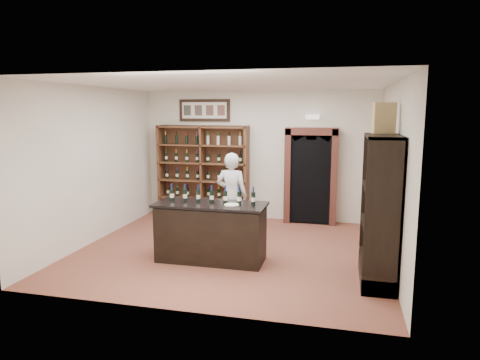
# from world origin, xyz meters

# --- Properties ---
(floor) EXTENTS (5.50, 5.50, 0.00)m
(floor) POSITION_xyz_m (0.00, 0.00, 0.00)
(floor) COLOR brown
(floor) RESTS_ON ground
(ceiling) EXTENTS (5.50, 5.50, 0.00)m
(ceiling) POSITION_xyz_m (0.00, 0.00, 3.00)
(ceiling) COLOR white
(ceiling) RESTS_ON wall_back
(wall_back) EXTENTS (5.50, 0.04, 3.00)m
(wall_back) POSITION_xyz_m (0.00, 2.50, 1.50)
(wall_back) COLOR silver
(wall_back) RESTS_ON ground
(wall_left) EXTENTS (0.04, 5.00, 3.00)m
(wall_left) POSITION_xyz_m (-2.75, 0.00, 1.50)
(wall_left) COLOR silver
(wall_left) RESTS_ON ground
(wall_right) EXTENTS (0.04, 5.00, 3.00)m
(wall_right) POSITION_xyz_m (2.75, 0.00, 1.50)
(wall_right) COLOR silver
(wall_right) RESTS_ON ground
(wine_shelf) EXTENTS (2.20, 0.38, 2.20)m
(wine_shelf) POSITION_xyz_m (-1.30, 2.33, 1.10)
(wine_shelf) COLOR brown
(wine_shelf) RESTS_ON ground
(framed_picture) EXTENTS (1.25, 0.04, 0.52)m
(framed_picture) POSITION_xyz_m (-1.30, 2.47, 2.55)
(framed_picture) COLOR black
(framed_picture) RESTS_ON wall_back
(arched_doorway) EXTENTS (1.17, 0.35, 2.17)m
(arched_doorway) POSITION_xyz_m (1.25, 2.33, 1.14)
(arched_doorway) COLOR black
(arched_doorway) RESTS_ON ground
(emergency_light) EXTENTS (0.30, 0.10, 0.10)m
(emergency_light) POSITION_xyz_m (1.25, 2.42, 2.40)
(emergency_light) COLOR white
(emergency_light) RESTS_ON wall_back
(tasting_counter) EXTENTS (1.88, 0.78, 1.00)m
(tasting_counter) POSITION_xyz_m (-0.20, -0.60, 0.49)
(tasting_counter) COLOR black
(tasting_counter) RESTS_ON ground
(counter_bottle_0) EXTENTS (0.07, 0.07, 0.30)m
(counter_bottle_0) POSITION_xyz_m (-0.92, -0.54, 1.11)
(counter_bottle_0) COLOR black
(counter_bottle_0) RESTS_ON tasting_counter
(counter_bottle_1) EXTENTS (0.07, 0.07, 0.30)m
(counter_bottle_1) POSITION_xyz_m (-0.68, -0.54, 1.11)
(counter_bottle_1) COLOR black
(counter_bottle_1) RESTS_ON tasting_counter
(counter_bottle_2) EXTENTS (0.07, 0.07, 0.30)m
(counter_bottle_2) POSITION_xyz_m (-0.44, -0.54, 1.11)
(counter_bottle_2) COLOR black
(counter_bottle_2) RESTS_ON tasting_counter
(counter_bottle_3) EXTENTS (0.07, 0.07, 0.30)m
(counter_bottle_3) POSITION_xyz_m (-0.20, -0.54, 1.11)
(counter_bottle_3) COLOR black
(counter_bottle_3) RESTS_ON tasting_counter
(counter_bottle_4) EXTENTS (0.07, 0.07, 0.30)m
(counter_bottle_4) POSITION_xyz_m (0.04, -0.54, 1.11)
(counter_bottle_4) COLOR black
(counter_bottle_4) RESTS_ON tasting_counter
(counter_bottle_5) EXTENTS (0.07, 0.07, 0.30)m
(counter_bottle_5) POSITION_xyz_m (0.28, -0.54, 1.11)
(counter_bottle_5) COLOR black
(counter_bottle_5) RESTS_ON tasting_counter
(counter_bottle_6) EXTENTS (0.07, 0.07, 0.30)m
(counter_bottle_6) POSITION_xyz_m (0.52, -0.54, 1.11)
(counter_bottle_6) COLOR black
(counter_bottle_6) RESTS_ON tasting_counter
(side_cabinet) EXTENTS (0.48, 1.20, 2.20)m
(side_cabinet) POSITION_xyz_m (2.52, -0.90, 0.75)
(side_cabinet) COLOR black
(side_cabinet) RESTS_ON ground
(shopkeeper) EXTENTS (0.66, 0.46, 1.73)m
(shopkeeper) POSITION_xyz_m (-0.19, 0.75, 0.87)
(shopkeeper) COLOR silver
(shopkeeper) RESTS_ON ground
(plate) EXTENTS (0.24, 0.24, 0.02)m
(plate) POSITION_xyz_m (0.19, -0.68, 1.01)
(plate) COLOR silver
(plate) RESTS_ON tasting_counter
(wine_crate) EXTENTS (0.35, 0.21, 0.46)m
(wine_crate) POSITION_xyz_m (2.52, -0.50, 2.43)
(wine_crate) COLOR tan
(wine_crate) RESTS_ON side_cabinet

